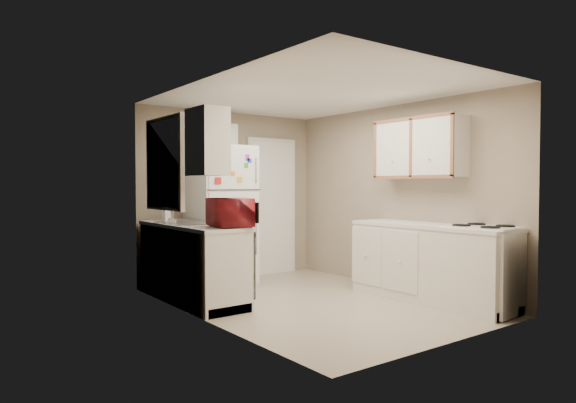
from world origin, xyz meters
TOP-DOWN VIEW (x-y plane):
  - floor at (0.00, 0.00)m, footprint 3.80×3.80m
  - ceiling at (0.00, 0.00)m, footprint 3.80×3.80m
  - wall_left at (-1.40, 0.00)m, footprint 3.80×3.80m
  - wall_right at (1.40, 0.00)m, footprint 3.80×3.80m
  - wall_back at (0.00, 1.90)m, footprint 2.80×2.80m
  - wall_front at (0.00, -1.90)m, footprint 2.80×2.80m
  - left_counter at (-1.10, 0.90)m, footprint 0.60×1.80m
  - dishwasher at (-0.81, 0.30)m, footprint 0.03×0.58m
  - sink at (-1.10, 1.05)m, footprint 0.54×0.74m
  - microwave at (-0.95, 0.27)m, footprint 0.60×0.40m
  - soap_bottle at (-1.15, 1.51)m, footprint 0.10×0.11m
  - window_blinds at (-1.36, 1.05)m, footprint 0.10×0.98m
  - upper_cabinet_left at (-1.25, 0.22)m, footprint 0.30×0.45m
  - refrigerator at (-0.38, 1.52)m, footprint 0.79×0.77m
  - cabinet_over_fridge at (-0.40, 1.75)m, footprint 0.70×0.30m
  - interior_door at (0.70, 1.86)m, footprint 0.86×0.06m
  - right_counter at (1.10, -0.80)m, footprint 0.60×2.00m
  - stove at (1.15, -1.43)m, footprint 0.65×0.78m
  - upper_cabinet_right at (1.25, -0.50)m, footprint 0.30×1.20m

SIDE VIEW (x-z plane):
  - floor at x=0.00m, z-range 0.00..0.00m
  - stove at x=1.15m, z-range 0.00..0.88m
  - left_counter at x=-1.10m, z-range 0.00..0.90m
  - right_counter at x=1.10m, z-range 0.00..0.90m
  - dishwasher at x=-0.81m, z-range 0.13..0.85m
  - sink at x=-1.10m, z-range 0.78..0.94m
  - refrigerator at x=-0.38m, z-range 0.00..1.87m
  - soap_bottle at x=-1.15m, z-range 0.90..1.10m
  - interior_door at x=0.70m, z-range -0.02..2.06m
  - microwave at x=-0.95m, z-range 0.86..1.24m
  - wall_left at x=-1.40m, z-range 1.20..1.20m
  - wall_right at x=1.40m, z-range 1.20..1.20m
  - wall_back at x=0.00m, z-range 1.20..1.20m
  - wall_front at x=0.00m, z-range 1.20..1.20m
  - window_blinds at x=-1.36m, z-range 1.06..2.14m
  - upper_cabinet_left at x=-1.25m, z-range 1.45..2.15m
  - upper_cabinet_right at x=1.25m, z-range 1.45..2.15m
  - cabinet_over_fridge at x=-0.40m, z-range 1.80..2.20m
  - ceiling at x=0.00m, z-range 2.40..2.40m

